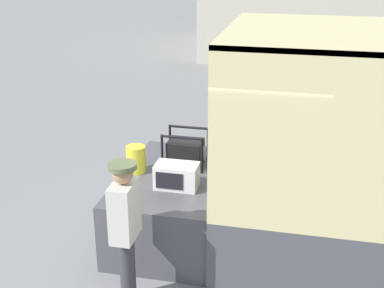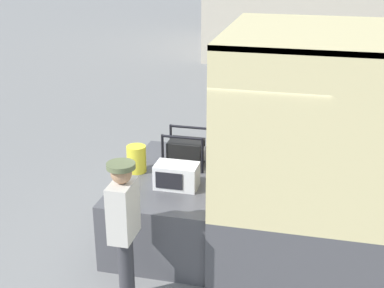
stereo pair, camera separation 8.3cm
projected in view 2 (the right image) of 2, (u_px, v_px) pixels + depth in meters
The scene contains 6 objects.
ground_plane at pixel (223, 238), 7.50m from camera, with size 160.00×160.00×0.00m, color gray.
tailgate_deck at pixel (175, 204), 7.48m from camera, with size 1.41×2.32×0.91m, color #4C4C51.
microwave at pixel (177, 176), 6.89m from camera, with size 0.55×0.35×0.32m.
portable_generator at pixel (187, 152), 7.54m from camera, with size 0.60×0.46×0.52m.
orange_bucket at pixel (136, 159), 7.35m from camera, with size 0.27×0.27×0.37m.
worker_person at pixel (124, 219), 5.86m from camera, with size 0.31×0.44×1.72m.
Camera 2 is at (1.10, -6.43, 3.95)m, focal length 50.00 mm.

